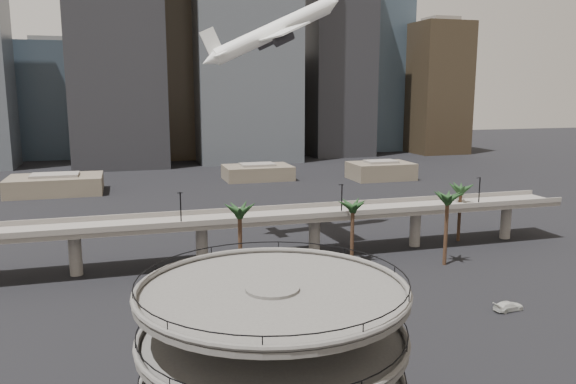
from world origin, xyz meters
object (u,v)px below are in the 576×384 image
object	(u,v)px
overpass	(260,222)
car_b	(334,323)
parking_ramp	(273,361)
airborne_jet	(272,32)
car_a	(351,324)
car_c	(508,306)

from	to	relation	value
overpass	car_b	xyz separation A→B (m)	(2.21, -33.80, -6.51)
overpass	car_b	distance (m)	34.49
parking_ramp	airborne_jet	world-z (taller)	airborne_jet
parking_ramp	car_a	xyz separation A→B (m)	(17.33, 24.37, -9.06)
parking_ramp	airborne_jet	distance (m)	81.43
car_b	car_a	bearing A→B (deg)	-128.68
overpass	car_c	xyz separation A→B (m)	(29.07, -35.01, -6.65)
overpass	airborne_jet	world-z (taller)	airborne_jet
airborne_jet	car_a	distance (m)	63.71
car_a	parking_ramp	bearing A→B (deg)	166.16
airborne_jet	car_c	world-z (taller)	airborne_jet
parking_ramp	car_c	world-z (taller)	parking_ramp
overpass	car_a	xyz separation A→B (m)	(4.33, -34.63, -6.56)
parking_ramp	car_c	size ratio (longest dim) A/B	4.69
car_a	car_b	bearing A→B (deg)	90.14
overpass	airborne_jet	distance (m)	38.70
overpass	car_c	size ratio (longest dim) A/B	27.49
overpass	car_c	world-z (taller)	overpass
parking_ramp	overpass	size ratio (longest dim) A/B	0.17
car_b	car_c	xyz separation A→B (m)	(26.86, -1.21, -0.14)
car_c	overpass	bearing A→B (deg)	32.94
parking_ramp	car_a	bearing A→B (deg)	54.57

